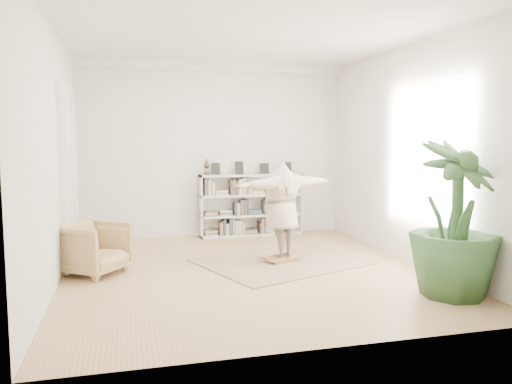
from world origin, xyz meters
TOP-DOWN VIEW (x-y plane):
  - floor at (0.00, 0.00)m, footprint 6.00×6.00m
  - room_shell at (0.00, 2.94)m, footprint 6.00×6.00m
  - doors at (-2.70, 1.30)m, footprint 0.09×1.78m
  - bookshelf at (0.74, 2.82)m, footprint 2.20×0.35m
  - armchair at (-2.30, 0.41)m, footprint 1.19×1.18m
  - rug at (0.67, 0.40)m, footprint 3.04×2.75m
  - rocker_board at (0.67, 0.40)m, footprint 0.61×0.48m
  - person at (0.67, 0.40)m, footprint 2.00×1.17m
  - houseplant at (2.29, -1.87)m, footprint 1.46×1.46m

SIDE VIEW (x-z plane):
  - floor at x=0.00m, z-range 0.00..0.00m
  - rug at x=0.67m, z-range 0.00..0.02m
  - rocker_board at x=0.67m, z-range 0.01..0.13m
  - armchair at x=-2.30m, z-range 0.00..0.78m
  - bookshelf at x=0.74m, z-range -0.18..1.46m
  - person at x=0.67m, z-range 0.13..1.71m
  - houseplant at x=2.29m, z-range 0.00..2.03m
  - doors at x=-2.70m, z-range -0.06..2.86m
  - room_shell at x=0.00m, z-range 0.51..6.51m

